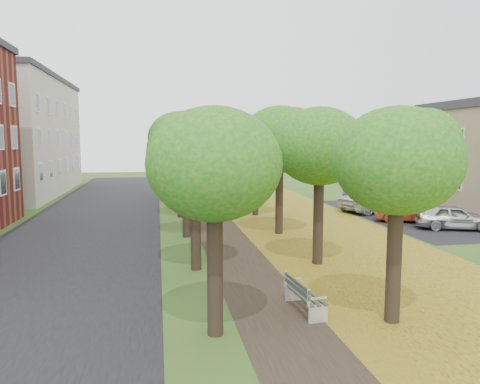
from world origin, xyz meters
name	(u,v)px	position (x,y,z in m)	size (l,w,h in m)	color
ground	(299,328)	(0.00, 0.00, 0.00)	(120.00, 120.00, 0.00)	#2D4C19
street_asphalt	(86,229)	(-7.50, 15.00, 0.00)	(8.00, 70.00, 0.01)	black
footpath	(222,225)	(0.00, 15.00, 0.00)	(3.20, 70.00, 0.01)	black
leaf_verge	(305,222)	(5.00, 15.00, 0.01)	(7.50, 70.00, 0.01)	#AA981F
parking_lot	(427,215)	(13.50, 16.00, 0.00)	(9.00, 16.00, 0.01)	black
tree_row_west	(182,146)	(-2.20, 15.00, 4.51)	(3.69, 33.69, 6.11)	black
tree_row_east	(266,146)	(2.60, 15.00, 4.51)	(3.69, 33.69, 6.11)	black
building_cream	(2,135)	(-17.00, 33.00, 5.21)	(10.30, 20.30, 10.40)	beige
bench	(303,295)	(0.47, 1.15, 0.48)	(0.73, 2.00, 0.92)	#2D382E
car_silver	(454,217)	(12.27, 11.44, 0.68)	(1.60, 3.99, 1.36)	#AAAAAF
car_red	(408,212)	(11.00, 13.95, 0.62)	(1.32, 3.77, 1.24)	maroon
car_grey	(375,202)	(11.00, 18.26, 0.64)	(1.79, 4.39, 1.28)	#37373C
car_white	(376,201)	(11.00, 18.12, 0.73)	(2.42, 5.25, 1.46)	silver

